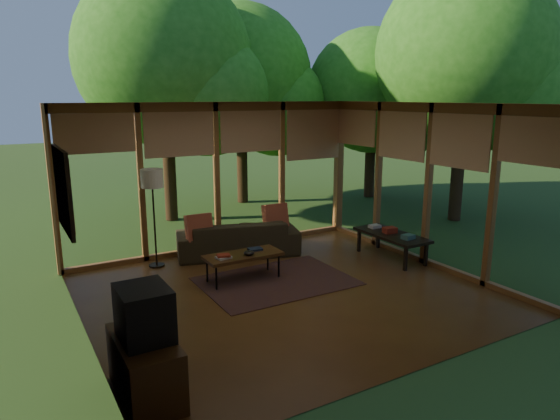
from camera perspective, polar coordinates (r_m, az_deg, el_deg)
floor at (r=7.37m, az=0.77°, el=-9.44°), size 5.50×5.50×0.00m
ceiling at (r=6.82m, az=0.84°, el=12.05°), size 5.50×5.50×0.00m
wall_left at (r=6.08m, az=-22.08°, el=-1.89°), size 0.04×5.00×2.70m
wall_front at (r=5.06m, az=15.52°, el=-4.27°), size 5.50×0.04×2.70m
window_wall_back at (r=9.17m, az=-7.25°, el=3.69°), size 5.50×0.12×2.70m
window_wall_right at (r=8.68m, az=16.60°, el=2.74°), size 0.12×5.00×2.70m
exterior_lawn at (r=18.22m, az=9.54°, el=3.85°), size 40.00×40.00×0.00m
tree_nw at (r=11.61m, az=-13.21°, el=16.54°), size 3.84×3.84×5.53m
tree_ne at (r=13.37m, az=-4.69°, el=14.85°), size 3.74×3.74×5.14m
tree_se at (r=11.89m, az=20.28°, el=16.49°), size 3.79×3.79×5.61m
tree_far at (r=14.14m, az=10.11°, el=13.18°), size 3.35×3.35×4.60m
rug at (r=7.79m, az=-0.44°, el=-8.12°), size 2.26×1.60×0.01m
sofa at (r=9.02m, az=-4.84°, el=-3.16°), size 2.30×1.40×0.63m
pillow_left at (r=8.61m, az=-9.25°, el=-2.03°), size 0.45×0.24×0.48m
pillow_right at (r=9.23m, az=-0.53°, el=-0.81°), size 0.47×0.25×0.49m
ct_book_lower at (r=7.55m, az=-6.47°, el=-5.40°), size 0.24×0.19×0.03m
ct_book_upper at (r=7.54m, az=-6.47°, el=-5.18°), size 0.22×0.18×0.03m
ct_book_side at (r=7.91m, az=-2.86°, el=-4.48°), size 0.23×0.18×0.03m
ct_bowl at (r=7.66m, az=-3.57°, el=-4.91°), size 0.16×0.16×0.07m
media_cabinet at (r=5.09m, az=-15.13°, el=-17.00°), size 0.50×1.00×0.60m
television at (r=4.85m, az=-15.28°, el=-11.30°), size 0.45×0.55×0.50m
console_book_a at (r=8.65m, az=14.44°, el=-2.99°), size 0.22×0.17×0.08m
console_book_b at (r=8.96m, az=12.44°, el=-2.25°), size 0.24×0.19×0.10m
console_book_c at (r=9.25m, az=10.77°, el=-1.84°), size 0.20×0.15×0.05m
floor_lamp at (r=8.37m, az=-14.40°, el=2.89°), size 0.36×0.36×1.65m
coffee_table at (r=7.75m, az=-4.23°, el=-5.26°), size 1.20×0.50×0.43m
side_console at (r=8.95m, az=12.63°, el=-2.92°), size 0.60×1.40×0.46m
wall_painting at (r=7.40m, az=-23.52°, el=2.08°), size 0.06×1.35×1.15m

